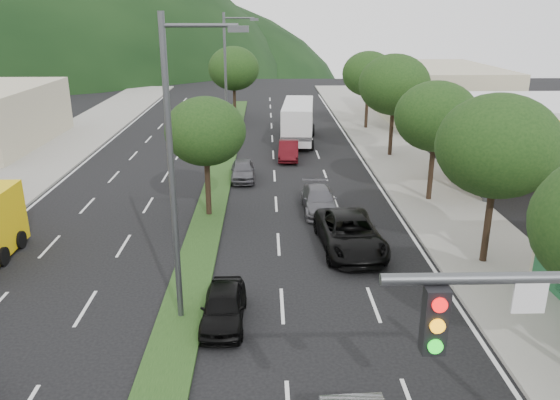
{
  "coord_description": "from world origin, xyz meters",
  "views": [
    {
      "loc": [
        2.97,
        -8.51,
        9.93
      ],
      "look_at": [
        3.56,
        13.85,
        2.25
      ],
      "focal_mm": 35.0,
      "sensor_mm": 36.0,
      "label": 1
    }
  ],
  "objects_px": {
    "tree_r_e": "(368,74)",
    "tree_med_far": "(234,69)",
    "tree_r_d": "(394,85)",
    "streetlight_near": "(177,161)",
    "tree_r_b": "(498,146)",
    "tree_med_near": "(205,131)",
    "car_queue_d": "(350,234)",
    "car_queue_a": "(224,306)",
    "car_queue_c": "(289,150)",
    "car_queue_e": "(243,170)",
    "car_queue_b": "(319,200)",
    "tree_r_c": "(436,117)",
    "streetlight_mid": "(228,75)",
    "motorhome": "(298,121)"
  },
  "relations": [
    {
      "from": "tree_r_e",
      "to": "tree_med_far",
      "type": "height_order",
      "value": "tree_med_far"
    },
    {
      "from": "tree_r_d",
      "to": "tree_med_far",
      "type": "distance_m",
      "value": 18.44
    },
    {
      "from": "tree_med_far",
      "to": "streetlight_near",
      "type": "distance_m",
      "value": 36.01
    },
    {
      "from": "tree_r_b",
      "to": "tree_med_near",
      "type": "height_order",
      "value": "tree_r_b"
    },
    {
      "from": "tree_r_d",
      "to": "streetlight_near",
      "type": "relative_size",
      "value": 0.72
    },
    {
      "from": "tree_r_e",
      "to": "car_queue_d",
      "type": "distance_m",
      "value": 27.3
    },
    {
      "from": "car_queue_a",
      "to": "car_queue_c",
      "type": "bearing_deg",
      "value": 82.81
    },
    {
      "from": "tree_med_far",
      "to": "car_queue_a",
      "type": "distance_m",
      "value": 36.61
    },
    {
      "from": "car_queue_c",
      "to": "car_queue_e",
      "type": "bearing_deg",
      "value": -118.42
    },
    {
      "from": "tree_r_d",
      "to": "car_queue_e",
      "type": "xyz_separation_m",
      "value": [
        -10.5,
        -5.59,
        -4.56
      ]
    },
    {
      "from": "tree_r_b",
      "to": "car_queue_b",
      "type": "distance_m",
      "value": 10.08
    },
    {
      "from": "car_queue_b",
      "to": "car_queue_d",
      "type": "relative_size",
      "value": 0.77
    },
    {
      "from": "tree_med_near",
      "to": "car_queue_e",
      "type": "bearing_deg",
      "value": 76.82
    },
    {
      "from": "tree_r_e",
      "to": "car_queue_c",
      "type": "height_order",
      "value": "tree_r_e"
    },
    {
      "from": "tree_r_e",
      "to": "tree_med_far",
      "type": "xyz_separation_m",
      "value": [
        -12.0,
        4.0,
        0.11
      ]
    },
    {
      "from": "tree_r_c",
      "to": "streetlight_mid",
      "type": "height_order",
      "value": "streetlight_mid"
    },
    {
      "from": "tree_r_c",
      "to": "car_queue_d",
      "type": "xyz_separation_m",
      "value": [
        -5.37,
        -6.44,
        -3.98
      ]
    },
    {
      "from": "tree_med_near",
      "to": "streetlight_mid",
      "type": "xyz_separation_m",
      "value": [
        0.21,
        15.0,
        1.16
      ]
    },
    {
      "from": "tree_r_e",
      "to": "car_queue_b",
      "type": "bearing_deg",
      "value": -106.26
    },
    {
      "from": "car_queue_c",
      "to": "car_queue_e",
      "type": "relative_size",
      "value": 1.08
    },
    {
      "from": "streetlight_mid",
      "to": "car_queue_c",
      "type": "relative_size",
      "value": 2.53
    },
    {
      "from": "tree_r_d",
      "to": "car_queue_d",
      "type": "height_order",
      "value": "tree_r_d"
    },
    {
      "from": "tree_r_b",
      "to": "car_queue_d",
      "type": "distance_m",
      "value": 7.04
    },
    {
      "from": "car_queue_e",
      "to": "tree_r_e",
      "type": "bearing_deg",
      "value": 54.02
    },
    {
      "from": "tree_r_c",
      "to": "tree_r_d",
      "type": "xyz_separation_m",
      "value": [
        0.0,
        10.0,
        0.43
      ]
    },
    {
      "from": "tree_med_far",
      "to": "car_queue_c",
      "type": "bearing_deg",
      "value": -72.55
    },
    {
      "from": "car_queue_b",
      "to": "streetlight_near",
      "type": "bearing_deg",
      "value": -118.78
    },
    {
      "from": "car_queue_c",
      "to": "car_queue_e",
      "type": "xyz_separation_m",
      "value": [
        -3.09,
        -5.0,
        -0.03
      ]
    },
    {
      "from": "tree_r_e",
      "to": "tree_med_near",
      "type": "relative_size",
      "value": 1.11
    },
    {
      "from": "car_queue_e",
      "to": "streetlight_near",
      "type": "bearing_deg",
      "value": -96.54
    },
    {
      "from": "streetlight_mid",
      "to": "car_queue_d",
      "type": "height_order",
      "value": "streetlight_mid"
    },
    {
      "from": "streetlight_near",
      "to": "car_queue_c",
      "type": "xyz_separation_m",
      "value": [
        4.38,
        21.41,
        -4.93
      ]
    },
    {
      "from": "tree_r_b",
      "to": "tree_med_near",
      "type": "relative_size",
      "value": 1.15
    },
    {
      "from": "tree_r_b",
      "to": "tree_r_d",
      "type": "relative_size",
      "value": 0.97
    },
    {
      "from": "streetlight_mid",
      "to": "car_queue_b",
      "type": "xyz_separation_m",
      "value": [
        5.54,
        -14.44,
        -4.96
      ]
    },
    {
      "from": "tree_r_c",
      "to": "streetlight_near",
      "type": "relative_size",
      "value": 0.65
    },
    {
      "from": "car_queue_c",
      "to": "motorhome",
      "type": "height_order",
      "value": "motorhome"
    },
    {
      "from": "tree_r_c",
      "to": "car_queue_b",
      "type": "distance_m",
      "value": 7.63
    },
    {
      "from": "streetlight_near",
      "to": "streetlight_mid",
      "type": "bearing_deg",
      "value": 90.0
    },
    {
      "from": "car_queue_c",
      "to": "streetlight_mid",
      "type": "bearing_deg",
      "value": 143.91
    },
    {
      "from": "tree_r_e",
      "to": "motorhome",
      "type": "relative_size",
      "value": 0.8
    },
    {
      "from": "streetlight_mid",
      "to": "motorhome",
      "type": "distance_m",
      "value": 6.95
    },
    {
      "from": "tree_r_e",
      "to": "streetlight_near",
      "type": "xyz_separation_m",
      "value": [
        -11.79,
        -32.0,
        0.69
      ]
    },
    {
      "from": "car_queue_a",
      "to": "car_queue_c",
      "type": "xyz_separation_m",
      "value": [
        3.09,
        21.72,
        0.04
      ]
    },
    {
      "from": "tree_med_far",
      "to": "car_queue_e",
      "type": "relative_size",
      "value": 1.89
    },
    {
      "from": "car_queue_e",
      "to": "motorhome",
      "type": "distance_m",
      "value": 11.47
    },
    {
      "from": "tree_r_c",
      "to": "tree_r_e",
      "type": "height_order",
      "value": "tree_r_e"
    },
    {
      "from": "tree_r_d",
      "to": "car_queue_d",
      "type": "distance_m",
      "value": 17.85
    },
    {
      "from": "streetlight_mid",
      "to": "car_queue_e",
      "type": "height_order",
      "value": "streetlight_mid"
    },
    {
      "from": "car_queue_b",
      "to": "car_queue_d",
      "type": "height_order",
      "value": "car_queue_d"
    }
  ]
}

